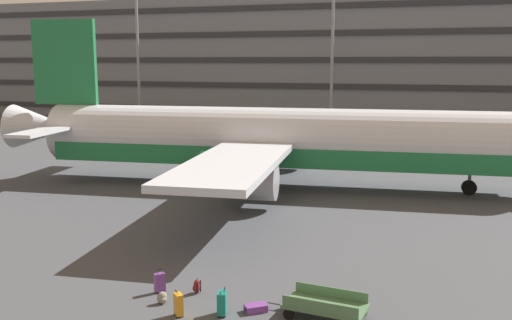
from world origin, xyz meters
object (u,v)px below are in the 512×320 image
(suitcase_red, at_px, (178,304))
(suitcase_large, at_px, (160,282))
(backpack_purple, at_px, (162,298))
(backpack_silver, at_px, (197,286))
(airliner, at_px, (273,140))
(suitcase_scuffed, at_px, (222,303))
(suitcase_orange, at_px, (256,308))
(baggage_cart, at_px, (325,306))

(suitcase_red, bearing_deg, suitcase_large, 133.53)
(backpack_purple, distance_m, backpack_silver, 1.41)
(backpack_silver, bearing_deg, suitcase_red, -84.02)
(backpack_silver, bearing_deg, airliner, 97.63)
(suitcase_red, relative_size, backpack_purple, 1.83)
(suitcase_scuffed, xyz_separation_m, suitcase_red, (-1.32, -0.50, -0.01))
(airliner, distance_m, backpack_purple, 19.36)
(suitcase_orange, bearing_deg, baggage_cart, 5.00)
(backpack_silver, bearing_deg, suitcase_large, -165.01)
(backpack_silver, bearing_deg, suitcase_orange, -17.98)
(suitcase_orange, distance_m, backpack_silver, 2.60)
(suitcase_orange, relative_size, suitcase_red, 0.95)
(suitcase_scuffed, distance_m, suitcase_large, 2.98)
(suitcase_scuffed, relative_size, baggage_cart, 0.28)
(suitcase_large, distance_m, baggage_cart, 6.03)
(suitcase_scuffed, relative_size, backpack_purple, 1.95)
(airliner, height_order, suitcase_red, airliner)
(suitcase_scuffed, xyz_separation_m, suitcase_large, (-2.79, 1.05, -0.04))
(baggage_cart, bearing_deg, airliner, 111.13)
(suitcase_scuffed, bearing_deg, suitcase_orange, 31.77)
(suitcase_large, bearing_deg, backpack_purple, -58.23)
(airliner, xyz_separation_m, suitcase_large, (1.12, -18.23, -2.69))
(baggage_cart, bearing_deg, suitcase_red, -164.17)
(airliner, distance_m, suitcase_scuffed, 19.85)
(suitcase_scuffed, bearing_deg, suitcase_red, -159.25)
(backpack_silver, bearing_deg, baggage_cart, -7.24)
(suitcase_scuffed, distance_m, backpack_silver, 2.07)
(suitcase_red, bearing_deg, suitcase_orange, 25.64)
(airliner, height_order, baggage_cart, airliner)
(suitcase_orange, distance_m, baggage_cart, 2.31)
(suitcase_large, height_order, backpack_silver, suitcase_large)
(suitcase_red, xyz_separation_m, backpack_purple, (-0.95, 0.70, -0.20))
(backpack_purple, bearing_deg, suitcase_red, -36.53)
(backpack_purple, relative_size, baggage_cart, 0.14)
(suitcase_large, relative_size, backpack_silver, 1.60)
(airliner, bearing_deg, suitcase_orange, -75.40)
(airliner, xyz_separation_m, backpack_silver, (2.40, -17.89, -2.82))
(suitcase_scuffed, relative_size, suitcase_large, 1.04)
(airliner, distance_m, backpack_silver, 18.27)
(suitcase_orange, bearing_deg, suitcase_large, 172.99)
(airliner, bearing_deg, suitcase_scuffed, -78.53)
(backpack_purple, height_order, baggage_cart, baggage_cart)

